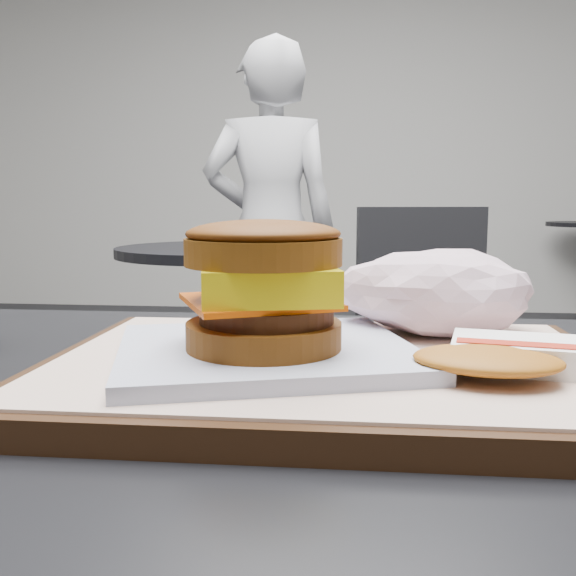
# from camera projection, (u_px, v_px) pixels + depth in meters

# --- Properties ---
(serving_tray) EXTENTS (0.38, 0.28, 0.02)m
(serving_tray) POSITION_uv_depth(u_px,v_px,m) (328.00, 370.00, 0.44)
(serving_tray) COLOR black
(serving_tray) RESTS_ON customer_table
(breakfast_sandwich) EXTENTS (0.23, 0.22, 0.09)m
(breakfast_sandwich) POSITION_uv_depth(u_px,v_px,m) (265.00, 302.00, 0.41)
(breakfast_sandwich) COLOR silver
(breakfast_sandwich) RESTS_ON serving_tray
(hash_brown) EXTENTS (0.13, 0.10, 0.02)m
(hash_brown) POSITION_uv_depth(u_px,v_px,m) (510.00, 357.00, 0.39)
(hash_brown) COLOR white
(hash_brown) RESTS_ON serving_tray
(crumpled_wrapper) EXTENTS (0.15, 0.12, 0.07)m
(crumpled_wrapper) POSITION_uv_depth(u_px,v_px,m) (436.00, 291.00, 0.51)
(crumpled_wrapper) COLOR white
(crumpled_wrapper) RESTS_ON serving_tray
(neighbor_table) EXTENTS (0.70, 0.70, 0.75)m
(neighbor_table) POSITION_uv_depth(u_px,v_px,m) (225.00, 307.00, 2.11)
(neighbor_table) COLOR black
(neighbor_table) RESTS_ON ground
(napkin) EXTENTS (0.16, 0.16, 0.00)m
(napkin) POSITION_uv_depth(u_px,v_px,m) (206.00, 248.00, 2.00)
(napkin) COLOR white
(napkin) RESTS_ON neighbor_table
(neighbor_chair) EXTENTS (0.64, 0.51, 0.88)m
(neighbor_chair) POSITION_uv_depth(u_px,v_px,m) (380.00, 328.00, 1.97)
(neighbor_chair) COLOR #A9A9AE
(neighbor_chair) RESTS_ON ground
(patron) EXTENTS (0.60, 0.43, 1.54)m
(patron) POSITION_uv_depth(u_px,v_px,m) (270.00, 232.00, 2.68)
(patron) COLOR silver
(patron) RESTS_ON ground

